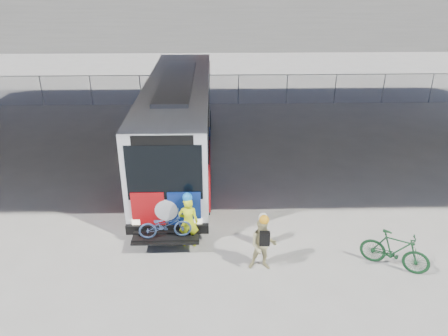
{
  "coord_description": "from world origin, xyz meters",
  "views": [
    {
      "loc": [
        -0.53,
        -14.31,
        7.85
      ],
      "look_at": [
        -0.2,
        -0.89,
        1.6
      ],
      "focal_mm": 35.0,
      "sensor_mm": 36.0,
      "label": 1
    }
  ],
  "objects_px": {
    "bus": "(179,116)",
    "cyclist_hivis": "(188,221)",
    "bollard": "(263,228)",
    "bike_parked": "(395,250)",
    "cyclist_tan": "(263,244)"
  },
  "relations": [
    {
      "from": "bus",
      "to": "bike_parked",
      "type": "height_order",
      "value": "bus"
    },
    {
      "from": "bus",
      "to": "cyclist_tan",
      "type": "height_order",
      "value": "bus"
    },
    {
      "from": "cyclist_hivis",
      "to": "bollard",
      "type": "bearing_deg",
      "value": 179.74
    },
    {
      "from": "bus",
      "to": "bike_parked",
      "type": "relative_size",
      "value": 6.75
    },
    {
      "from": "bus",
      "to": "cyclist_hivis",
      "type": "height_order",
      "value": "bus"
    },
    {
      "from": "cyclist_tan",
      "to": "bike_parked",
      "type": "distance_m",
      "value": 3.73
    },
    {
      "from": "cyclist_tan",
      "to": "bollard",
      "type": "bearing_deg",
      "value": 87.97
    },
    {
      "from": "cyclist_hivis",
      "to": "cyclist_tan",
      "type": "distance_m",
      "value": 2.44
    },
    {
      "from": "bollard",
      "to": "bike_parked",
      "type": "bearing_deg",
      "value": -18.81
    },
    {
      "from": "cyclist_tan",
      "to": "bike_parked",
      "type": "xyz_separation_m",
      "value": [
        3.72,
        -0.05,
        -0.25
      ]
    },
    {
      "from": "bollard",
      "to": "bike_parked",
      "type": "distance_m",
      "value": 3.8
    },
    {
      "from": "bollard",
      "to": "cyclist_tan",
      "type": "bearing_deg",
      "value": -95.76
    },
    {
      "from": "cyclist_tan",
      "to": "cyclist_hivis",
      "type": "bearing_deg",
      "value": 154.83
    },
    {
      "from": "bollard",
      "to": "cyclist_hivis",
      "type": "distance_m",
      "value": 2.27
    },
    {
      "from": "bollard",
      "to": "bike_parked",
      "type": "height_order",
      "value": "bike_parked"
    }
  ]
}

